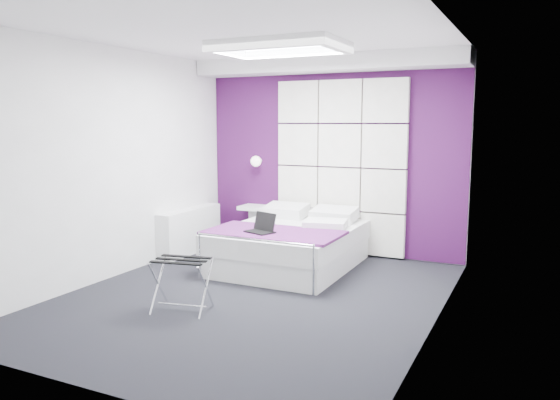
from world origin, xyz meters
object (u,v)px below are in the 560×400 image
Objects in this scene: bed at (290,245)px; luggage_rack at (182,285)px; laptop at (261,228)px; wall_lamp at (257,161)px; radiator at (190,231)px; nightstand at (257,208)px.

bed is 1.89m from luggage_rack.
laptop reaches higher than luggage_rack.
wall_lamp is at bearing 139.03° from laptop.
bed is at bearing 70.36° from luggage_rack.
wall_lamp is at bearing 136.68° from bed.
luggage_rack is at bearing -97.82° from bed.
bed is (1.54, -0.09, -0.02)m from radiator.
bed is 3.68× the size of luggage_rack.
radiator is at bearing 111.39° from luggage_rack.
nightstand is 1.46× the size of laptop.
luggage_rack is 1.60× the size of laptop.
laptop is (1.43, -0.63, 0.28)m from radiator.
laptop is at bearing -60.02° from nightstand.
wall_lamp is 2.96m from luggage_rack.
laptop is (-0.11, -0.54, 0.30)m from bed.
luggage_rack is at bearing -76.70° from nightstand.
radiator is at bearing -132.11° from nightstand.
wall_lamp reaches higher than nightstand.
bed is 5.89× the size of laptop.
luggage_rack is at bearing -76.67° from wall_lamp.
wall_lamp is at bearing 49.90° from radiator.
wall_lamp is 0.33× the size of nightstand.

